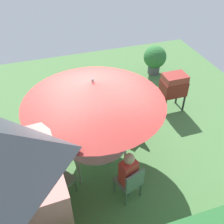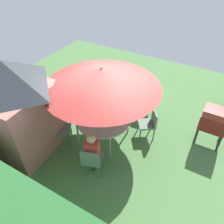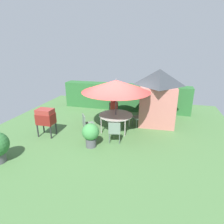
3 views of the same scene
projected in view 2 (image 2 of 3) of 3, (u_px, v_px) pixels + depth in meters
name	position (u px, v px, depth m)	size (l,w,h in m)	color
ground_plane	(115.00, 131.00, 6.81)	(11.00, 11.00, 0.00)	#47703D
hedge_backdrop	(21.00, 218.00, 3.97)	(7.47, 0.79, 1.53)	#28602D
garden_shed	(16.00, 108.00, 5.51)	(1.82, 1.89, 2.66)	#B26B60
patio_table	(103.00, 120.00, 6.16)	(1.51, 1.51, 0.74)	#B2ADA3
patio_umbrella	(102.00, 78.00, 5.30)	(2.98, 2.98, 2.36)	#4C4C51
bbq_grill	(214.00, 120.00, 5.91)	(0.70, 0.50, 1.20)	maroon
chair_near_shed	(92.00, 159.00, 5.30)	(0.58, 0.59, 0.90)	slate
chair_far_side	(149.00, 122.00, 6.34)	(0.64, 0.64, 0.90)	slate
chair_toward_hedge	(116.00, 101.00, 7.15)	(0.54, 0.55, 0.90)	slate
chair_toward_house	(59.00, 128.00, 6.16)	(0.65, 0.64, 0.90)	slate
potted_plant_by_shed	(145.00, 99.00, 7.21)	(0.65, 0.65, 0.94)	#4C4C51
person_in_red	(92.00, 149.00, 5.20)	(0.40, 0.34, 1.26)	#CC3D33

